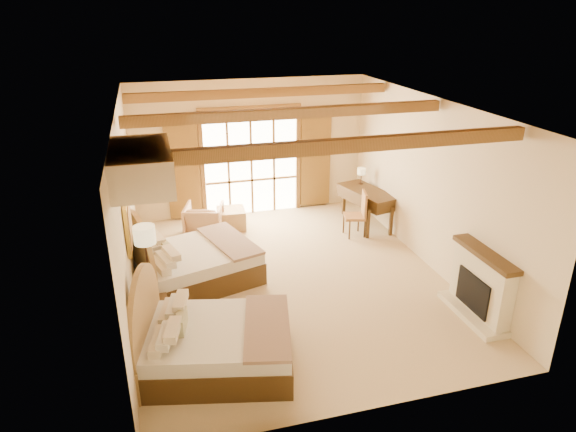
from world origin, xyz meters
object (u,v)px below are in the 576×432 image
object	(u,v)px
bed_near	(207,343)
armchair	(204,221)
desk	(367,206)
bed_far	(186,262)
nightstand	(155,316)

from	to	relation	value
bed_near	armchair	size ratio (longest dim) A/B	2.91
bed_near	desk	distance (m)	5.88
bed_far	desk	bearing A→B (deg)	4.14
bed_near	nightstand	world-z (taller)	bed_near
desk	bed_far	bearing A→B (deg)	-172.74
bed_near	armchair	world-z (taller)	bed_near
armchair	desk	distance (m)	3.70
bed_far	desk	distance (m)	4.55
bed_far	desk	xyz separation A→B (m)	(4.25, 1.64, 0.03)
nightstand	armchair	world-z (taller)	armchair
nightstand	bed_far	bearing A→B (deg)	62.62
bed_near	desk	bearing A→B (deg)	57.45
armchair	bed_far	bearing A→B (deg)	90.63
bed_far	nightstand	bearing A→B (deg)	-130.25
bed_near	bed_far	world-z (taller)	bed_far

